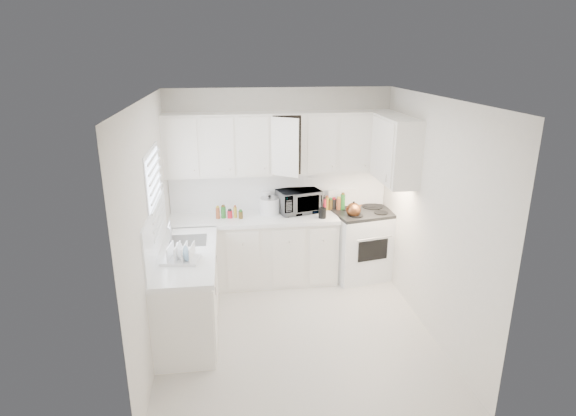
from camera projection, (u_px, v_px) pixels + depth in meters
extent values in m
plane|color=silver|center=(296.00, 330.00, 5.43)|extent=(3.20, 3.20, 0.00)
plane|color=white|center=(297.00, 99.00, 4.61)|extent=(3.20, 3.20, 0.00)
plane|color=silver|center=(280.00, 184.00, 6.53)|extent=(3.00, 0.00, 3.00)
plane|color=silver|center=(328.00, 298.00, 3.51)|extent=(3.00, 0.00, 3.00)
plane|color=silver|center=(151.00, 231.00, 4.84)|extent=(0.00, 3.20, 3.20)
plane|color=silver|center=(431.00, 218.00, 5.20)|extent=(0.00, 3.20, 3.20)
cube|color=white|center=(253.00, 219.00, 6.30)|extent=(2.24, 0.64, 0.05)
cube|color=white|center=(186.00, 255.00, 5.18)|extent=(0.64, 1.62, 0.05)
cube|color=white|center=(280.00, 190.00, 6.54)|extent=(2.98, 0.02, 0.55)
cube|color=white|center=(156.00, 230.00, 5.05)|extent=(0.02, 1.60, 0.55)
imported|color=gray|center=(299.00, 199.00, 6.44)|extent=(0.62, 0.45, 0.38)
cylinder|color=white|center=(266.00, 201.00, 6.50)|extent=(0.12, 0.12, 0.27)
cylinder|color=#9A4D2A|center=(218.00, 211.00, 6.34)|extent=(0.06, 0.06, 0.13)
cylinder|color=#246D26|center=(224.00, 212.00, 6.27)|extent=(0.06, 0.06, 0.13)
cylinder|color=red|center=(229.00, 210.00, 6.36)|extent=(0.06, 0.06, 0.13)
cylinder|color=gold|center=(235.00, 212.00, 6.29)|extent=(0.06, 0.06, 0.13)
cylinder|color=#564118|center=(241.00, 210.00, 6.38)|extent=(0.06, 0.06, 0.13)
cylinder|color=red|center=(322.00, 203.00, 6.55)|extent=(0.06, 0.06, 0.19)
cylinder|color=gold|center=(327.00, 204.00, 6.50)|extent=(0.06, 0.06, 0.19)
cylinder|color=#564118|center=(330.00, 203.00, 6.56)|extent=(0.06, 0.06, 0.19)
cylinder|color=black|center=(335.00, 204.00, 6.51)|extent=(0.06, 0.06, 0.19)
cylinder|color=#9A4D2A|center=(338.00, 203.00, 6.57)|extent=(0.06, 0.06, 0.19)
cylinder|color=#246D26|center=(343.00, 204.00, 6.52)|extent=(0.06, 0.06, 0.19)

